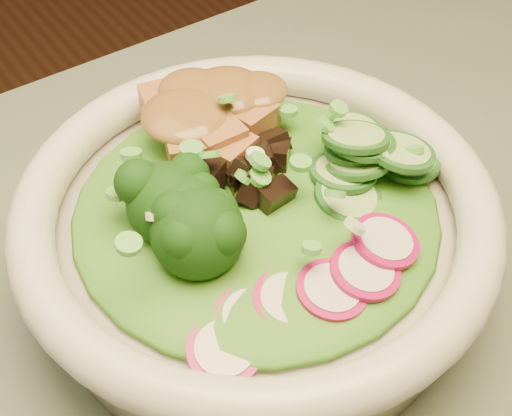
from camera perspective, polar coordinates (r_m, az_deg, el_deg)
salad_bowl at (r=0.47m, az=0.00°, el=-1.85°), size 0.31×0.31×0.08m
lettuce_bed at (r=0.45m, az=0.00°, el=0.09°), size 0.23×0.23×0.03m
broccoli_florets at (r=0.42m, az=-8.51°, el=-1.71°), size 0.11×0.10×0.05m
radish_slices at (r=0.40m, az=5.62°, el=-6.01°), size 0.13×0.08×0.02m
cucumber_slices at (r=0.47m, az=8.11°, el=4.35°), size 0.10×0.10×0.04m
mushroom_heap at (r=0.45m, az=-0.86°, el=2.72°), size 0.10×0.10×0.05m
tofu_cubes at (r=0.49m, az=-3.90°, el=6.72°), size 0.12×0.09×0.04m
peanut_sauce at (r=0.48m, az=-3.99°, el=8.09°), size 0.08×0.06×0.02m
scallion_garnish at (r=0.43m, az=0.00°, el=2.71°), size 0.22×0.22×0.03m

